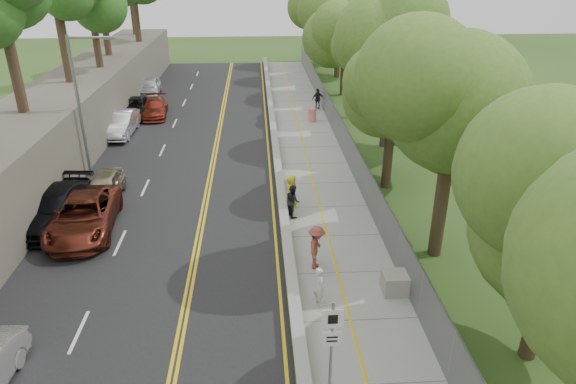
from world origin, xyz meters
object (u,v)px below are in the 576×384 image
signpost (332,337)px  painter_0 (291,191)px  concrete_block (398,283)px  person_far (318,99)px  streetlight (82,98)px  construction_barrel (312,115)px  car_2 (84,215)px

signpost → painter_0: signpost is taller
concrete_block → person_far: (-0.10, 25.70, 0.45)m
concrete_block → painter_0: (-3.55, 7.63, 0.46)m
concrete_block → painter_0: 8.43m
streetlight → person_far: 20.13m
construction_barrel → car_2: size_ratio=0.17×
person_far → signpost: bearing=70.5°
signpost → painter_0: 12.27m
streetlight → signpost: size_ratio=2.58×
streetlight → concrete_block: 19.75m
person_far → concrete_block: bearing=76.6°
streetlight → concrete_block: size_ratio=6.66×
concrete_block → signpost: bearing=-125.3°
construction_barrel → painter_0: size_ratio=0.59×
signpost → construction_barrel: signpost is taller
signpost → construction_barrel: 26.97m
construction_barrel → concrete_block: 22.26m
signpost → car_2: size_ratio=0.53×
signpost → concrete_block: signpost is taller
streetlight → car_2: bearing=-77.9°
streetlight → painter_0: 12.75m
streetlight → person_far: bearing=42.2°
signpost → concrete_block: (3.25, 4.59, -1.51)m
car_2 → streetlight: bearing=97.3°
streetlight → construction_barrel: (13.83, 9.82, -4.08)m
streetlight → person_far: streetlight is taller
car_2 → person_far: (13.20, 20.08, 0.04)m
concrete_block → person_far: person_far is taller
painter_0 → car_2: bearing=108.2°
person_far → streetlight: bearing=28.6°
signpost → car_2: (-10.05, 10.21, -1.10)m
car_2 → concrete_block: bearing=-27.8°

